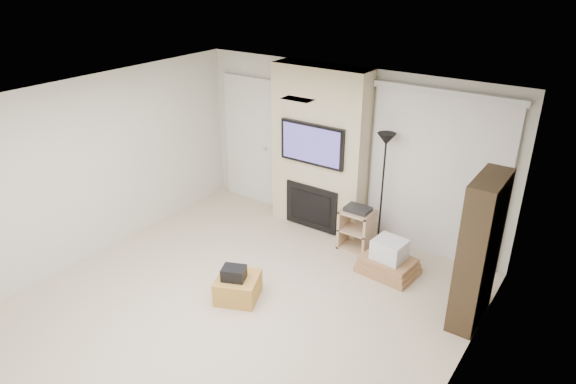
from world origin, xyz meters
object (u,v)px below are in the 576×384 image
Objects in this scene: av_stand at (357,227)px; box_stack at (388,260)px; bookshelf at (479,252)px; floor_lamp at (385,159)px; ottoman at (238,287)px.

box_stack is (0.66, -0.34, -0.16)m from av_stand.
bookshelf is at bearing -19.90° from av_stand.
av_stand is 0.37× the size of bookshelf.
av_stand is 0.84× the size of box_stack.
floor_lamp is at bearing 50.66° from av_stand.
bookshelf reaches higher than av_stand.
ottoman is 0.76× the size of av_stand.
ottoman is 0.28× the size of bookshelf.
av_stand is at bearing 153.06° from box_stack.
bookshelf is (1.18, -0.33, 0.71)m from box_stack.
ottoman is 2.87m from bookshelf.
ottoman is at bearing -111.56° from floor_lamp.
av_stand is at bearing 71.51° from ottoman.
floor_lamp is 1.39m from box_stack.
av_stand is (-0.22, -0.27, -1.01)m from floor_lamp.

